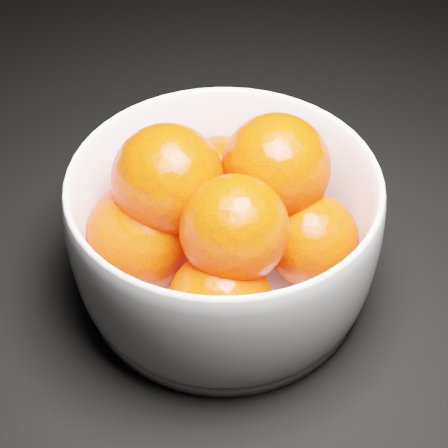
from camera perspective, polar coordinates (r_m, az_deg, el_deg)
The scene contains 2 objects.
bowl at distance 0.49m, azimuth 0.00°, elevation -0.49°, with size 0.24×0.24×0.12m.
orange_pile at distance 0.48m, azimuth -0.53°, elevation 0.95°, with size 0.20×0.19×0.13m.
Camera 1 is at (0.44, -0.04, 0.41)m, focal length 50.00 mm.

